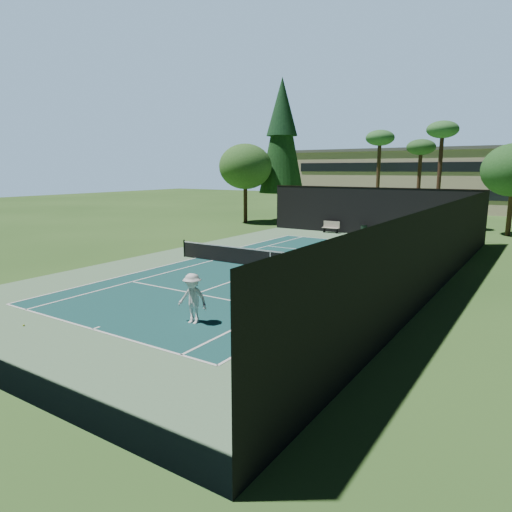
{
  "coord_description": "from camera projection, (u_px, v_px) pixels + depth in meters",
  "views": [
    {
      "loc": [
        13.0,
        -21.42,
        5.48
      ],
      "look_at": [
        1.0,
        -3.0,
        1.3
      ],
      "focal_mm": 32.0,
      "sensor_mm": 36.0,
      "label": 1
    }
  ],
  "objects": [
    {
      "name": "ground",
      "position": [
        270.0,
        269.0,
        25.62
      ],
      "size": [
        160.0,
        160.0,
        0.0
      ],
      "primitive_type": "plane",
      "color": "#305A21",
      "rests_on": "ground"
    },
    {
      "name": "apron_slab",
      "position": [
        270.0,
        268.0,
        25.62
      ],
      "size": [
        18.0,
        32.0,
        0.01
      ],
      "primitive_type": "cube",
      "color": "#618B63",
      "rests_on": "ground"
    },
    {
      "name": "court_surface",
      "position": [
        270.0,
        268.0,
        25.62
      ],
      "size": [
        10.97,
        23.77,
        0.01
      ],
      "primitive_type": "cube",
      "color": "#174A49",
      "rests_on": "ground"
    },
    {
      "name": "court_lines",
      "position": [
        270.0,
        268.0,
        25.62
      ],
      "size": [
        11.07,
        23.87,
        0.01
      ],
      "color": "white",
      "rests_on": "ground"
    },
    {
      "name": "tennis_net",
      "position": [
        270.0,
        259.0,
        25.52
      ],
      "size": [
        12.9,
        0.1,
        1.1
      ],
      "color": "black",
      "rests_on": "ground"
    },
    {
      "name": "fence",
      "position": [
        271.0,
        233.0,
        25.3
      ],
      "size": [
        18.04,
        32.05,
        4.03
      ],
      "color": "black",
      "rests_on": "ground"
    },
    {
      "name": "player",
      "position": [
        193.0,
        299.0,
        16.34
      ],
      "size": [
        1.26,
        0.8,
        1.85
      ],
      "primitive_type": "imported",
      "rotation": [
        0.0,
        0.0,
        0.1
      ],
      "color": "white",
      "rests_on": "ground"
    },
    {
      "name": "tennis_ball_a",
      "position": [
        24.0,
        325.0,
        16.17
      ],
      "size": [
        0.07,
        0.07,
        0.07
      ],
      "primitive_type": "sphere",
      "color": "#B3CE2F",
      "rests_on": "ground"
    },
    {
      "name": "tennis_ball_b",
      "position": [
        244.0,
        258.0,
        28.56
      ],
      "size": [
        0.07,
        0.07,
        0.07
      ],
      "primitive_type": "sphere",
      "color": "#C6D730",
      "rests_on": "ground"
    },
    {
      "name": "tennis_ball_c",
      "position": [
        332.0,
        260.0,
        27.97
      ],
      "size": [
        0.06,
        0.06,
        0.06
      ],
      "primitive_type": "sphere",
      "color": "#CFF237",
      "rests_on": "ground"
    },
    {
      "name": "tennis_ball_d",
      "position": [
        257.0,
        250.0,
        31.46
      ],
      "size": [
        0.07,
        0.07,
        0.07
      ],
      "primitive_type": "sphere",
      "color": "#BBDD32",
      "rests_on": "ground"
    },
    {
      "name": "park_bench",
      "position": [
        331.0,
        227.0,
        40.0
      ],
      "size": [
        1.5,
        0.45,
        1.02
      ],
      "color": "beige",
      "rests_on": "ground"
    },
    {
      "name": "trash_bin",
      "position": [
        364.0,
        230.0,
        38.25
      ],
      "size": [
        0.56,
        0.56,
        0.95
      ],
      "color": "black",
      "rests_on": "ground"
    },
    {
      "name": "pine_tree",
      "position": [
        282.0,
        131.0,
        48.38
      ],
      "size": [
        4.8,
        4.8,
        15.0
      ],
      "color": "#44291D",
      "rests_on": "ground"
    },
    {
      "name": "palm_a",
      "position": [
        380.0,
        142.0,
        44.92
      ],
      "size": [
        2.8,
        2.8,
        9.32
      ],
      "color": "#47311E",
      "rests_on": "ground"
    },
    {
      "name": "palm_b",
      "position": [
        421.0,
        150.0,
        44.85
      ],
      "size": [
        2.8,
        2.8,
        8.42
      ],
      "color": "#442B1D",
      "rests_on": "ground"
    },
    {
      "name": "palm_c",
      "position": [
        442.0,
        134.0,
        40.8
      ],
      "size": [
        2.8,
        2.8,
        9.77
      ],
      "color": "#40271B",
      "rests_on": "ground"
    },
    {
      "name": "decid_tree_c",
      "position": [
        245.0,
        167.0,
        46.87
      ],
      "size": [
        5.44,
        5.44,
        8.09
      ],
      "color": "#452E1D",
      "rests_on": "ground"
    },
    {
      "name": "campus_building",
      "position": [
        444.0,
        179.0,
        62.69
      ],
      "size": [
        40.5,
        12.5,
        8.3
      ],
      "color": "beige",
      "rests_on": "ground"
    }
  ]
}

